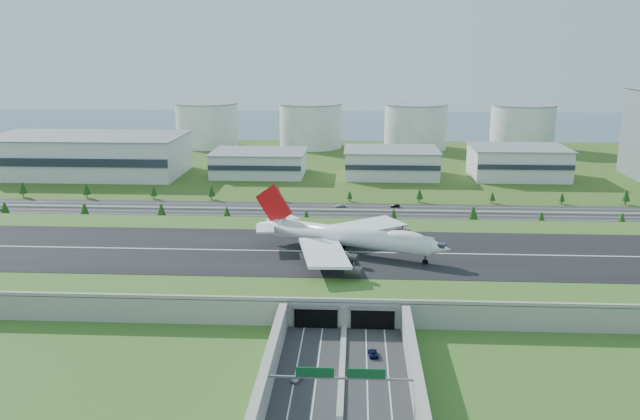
# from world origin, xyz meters

# --- Properties ---
(ground) EXTENTS (1200.00, 1200.00, 0.00)m
(ground) POSITION_xyz_m (0.00, 0.00, 0.00)
(ground) COLOR #334E18
(ground) RESTS_ON ground
(airfield_deck) EXTENTS (520.00, 100.00, 9.20)m
(airfield_deck) POSITION_xyz_m (0.00, -0.09, 4.12)
(airfield_deck) COLOR gray
(airfield_deck) RESTS_ON ground
(underpass_road) EXTENTS (38.80, 120.40, 8.00)m
(underpass_road) POSITION_xyz_m (0.00, -99.42, 3.43)
(underpass_road) COLOR #28282B
(underpass_road) RESTS_ON ground
(sign_gantry_near) EXTENTS (38.70, 0.70, 9.80)m
(sign_gantry_near) POSITION_xyz_m (0.00, -95.04, 6.95)
(sign_gantry_near) COLOR gray
(sign_gantry_near) RESTS_ON ground
(north_expressway) EXTENTS (560.00, 36.00, 0.12)m
(north_expressway) POSITION_xyz_m (0.00, 95.00, 0.06)
(north_expressway) COLOR #28282B
(north_expressway) RESTS_ON ground
(tree_row) EXTENTS (507.71, 48.71, 8.44)m
(tree_row) POSITION_xyz_m (8.34, 95.32, 4.70)
(tree_row) COLOR #3D2819
(tree_row) RESTS_ON ground
(hangar_west) EXTENTS (120.00, 60.00, 25.00)m
(hangar_west) POSITION_xyz_m (-170.00, 185.00, 12.50)
(hangar_west) COLOR silver
(hangar_west) RESTS_ON ground
(hangar_mid_a) EXTENTS (58.00, 42.00, 15.00)m
(hangar_mid_a) POSITION_xyz_m (-60.00, 190.00, 7.50)
(hangar_mid_a) COLOR silver
(hangar_mid_a) RESTS_ON ground
(hangar_mid_b) EXTENTS (58.00, 42.00, 17.00)m
(hangar_mid_b) POSITION_xyz_m (25.00, 190.00, 8.50)
(hangar_mid_b) COLOR silver
(hangar_mid_b) RESTS_ON ground
(hangar_mid_c) EXTENTS (58.00, 42.00, 19.00)m
(hangar_mid_c) POSITION_xyz_m (105.00, 190.00, 9.50)
(hangar_mid_c) COLOR silver
(hangar_mid_c) RESTS_ON ground
(fuel_tank_a) EXTENTS (50.00, 50.00, 35.00)m
(fuel_tank_a) POSITION_xyz_m (-120.00, 310.00, 17.50)
(fuel_tank_a) COLOR silver
(fuel_tank_a) RESTS_ON ground
(fuel_tank_b) EXTENTS (50.00, 50.00, 35.00)m
(fuel_tank_b) POSITION_xyz_m (-35.00, 310.00, 17.50)
(fuel_tank_b) COLOR silver
(fuel_tank_b) RESTS_ON ground
(fuel_tank_c) EXTENTS (50.00, 50.00, 35.00)m
(fuel_tank_c) POSITION_xyz_m (50.00, 310.00, 17.50)
(fuel_tank_c) COLOR silver
(fuel_tank_c) RESTS_ON ground
(fuel_tank_d) EXTENTS (50.00, 50.00, 35.00)m
(fuel_tank_d) POSITION_xyz_m (135.00, 310.00, 17.50)
(fuel_tank_d) COLOR silver
(fuel_tank_d) RESTS_ON ground
(bay_water) EXTENTS (1200.00, 260.00, 0.06)m
(bay_water) POSITION_xyz_m (0.00, 480.00, 0.03)
(bay_water) COLOR #3B5870
(bay_water) RESTS_ON ground
(boeing_747) EXTENTS (72.70, 67.38, 23.73)m
(boeing_747) POSITION_xyz_m (0.68, -1.60, 14.69)
(boeing_747) COLOR white
(boeing_747) RESTS_ON airfield_deck
(car_0) EXTENTS (3.65, 5.22, 1.65)m
(car_0) POSITION_xyz_m (-11.23, -83.36, 0.95)
(car_0) COLOR #ADADB2
(car_0) RESTS_ON ground
(car_2) EXTENTS (3.17, 5.62, 1.48)m
(car_2) POSITION_xyz_m (8.26, -68.28, 0.86)
(car_2) COLOR #0A0F36
(car_2) RESTS_ON ground
(car_4) EXTENTS (4.26, 2.90, 1.35)m
(car_4) POSITION_xyz_m (-176.86, 85.33, 0.79)
(car_4) COLOR #58575C
(car_4) RESTS_ON ground
(car_5) EXTENTS (5.32, 3.06, 1.66)m
(car_5) POSITION_xyz_m (23.24, 104.84, 0.95)
(car_5) COLOR black
(car_5) RESTS_ON ground
(car_7) EXTENTS (6.04, 3.52, 1.64)m
(car_7) POSITION_xyz_m (-5.35, 103.49, 0.94)
(car_7) COLOR silver
(car_7) RESTS_ON ground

